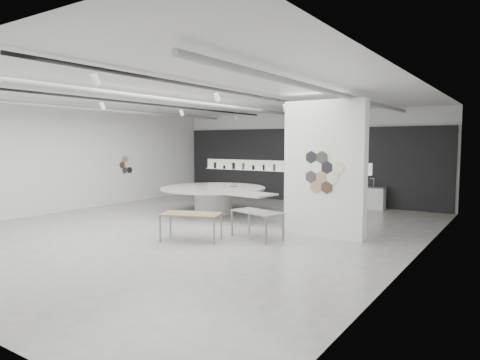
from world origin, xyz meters
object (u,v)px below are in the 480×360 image
Objects in this scene: display_island at (214,196)px; kitchen_counter at (365,197)px; partition_column at (324,169)px; sample_table_stone at (257,214)px; sample_table_wood at (191,215)px.

kitchen_counter is at bearing 54.18° from display_island.
display_island is at bearing 164.23° from partition_column.
sample_table_stone is 6.74m from kitchen_counter.
sample_table_wood is at bearing -53.12° from display_island.
partition_column is 2.42× the size of kitchen_counter.
display_island is 4.13m from sample_table_wood.
kitchen_counter is (-0.63, 5.53, -1.38)m from partition_column.
partition_column is at bearing -7.92° from display_island.
display_island is at bearing 142.94° from sample_table_stone.
partition_column reaches higher than kitchen_counter.
kitchen_counter is at bearing 75.56° from sample_table_wood.
kitchen_counter reaches higher than display_island.
display_island is 3.23× the size of sample_table_stone.
sample_table_stone is at bearing 41.48° from sample_table_wood.
display_island is (-4.65, 1.31, -1.19)m from partition_column.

